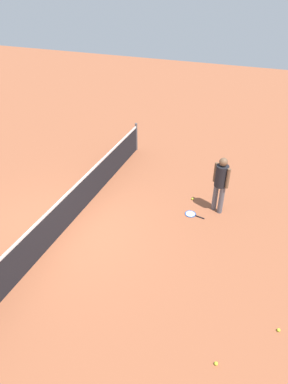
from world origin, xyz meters
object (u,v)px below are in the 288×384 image
(player_near_side, at_px, (221,181))
(tennis_ball_by_net, at_px, (279,330))
(tennis_racket_near_player, at_px, (191,214))
(tennis_ball_near_player, at_px, (216,364))
(tennis_ball_midcourt, at_px, (192,199))

(player_near_side, xyz_separation_m, tennis_ball_by_net, (-3.42, -1.85, -0.98))
(tennis_racket_near_player, relative_size, tennis_ball_near_player, 9.15)
(player_near_side, height_order, tennis_ball_near_player, player_near_side)
(tennis_ball_by_net, bearing_deg, player_near_side, 28.42)
(tennis_ball_near_player, xyz_separation_m, tennis_ball_by_net, (1.08, -1.00, 0.00))
(tennis_ball_by_net, distance_m, tennis_ball_midcourt, 4.54)
(tennis_ball_by_net, bearing_deg, tennis_ball_near_player, 137.37)
(tennis_ball_near_player, relative_size, tennis_ball_by_net, 1.00)
(player_near_side, bearing_deg, tennis_racket_near_player, 126.15)
(tennis_racket_near_player, bearing_deg, tennis_ball_by_net, -140.18)
(tennis_racket_near_player, bearing_deg, tennis_ball_midcourt, 12.02)
(player_near_side, height_order, tennis_racket_near_player, player_near_side)
(player_near_side, height_order, tennis_ball_by_net, player_near_side)
(tennis_racket_near_player, relative_size, tennis_ball_by_net, 9.15)
(tennis_racket_near_player, xyz_separation_m, tennis_ball_by_net, (-2.97, -2.48, 0.02))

